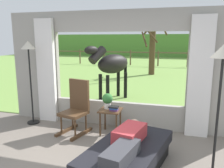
{
  "coord_description": "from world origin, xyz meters",
  "views": [
    {
      "loc": [
        1.22,
        -2.56,
        1.96
      ],
      "look_at": [
        0.0,
        1.8,
        1.05
      ],
      "focal_mm": 36.59,
      "sensor_mm": 36.0,
      "label": 1
    }
  ],
  "objects_px": {
    "recliner_sofa": "(128,157)",
    "potted_plant": "(108,100)",
    "reclining_person": "(127,140)",
    "side_table": "(110,114)",
    "book_stack": "(114,108)",
    "horse": "(111,65)",
    "pasture_tree": "(152,47)",
    "floor_lamp_left": "(29,57)",
    "floor_lamp_right": "(222,72)",
    "rocking_chair": "(76,107)"
  },
  "relations": [
    {
      "from": "side_table",
      "to": "floor_lamp_right",
      "type": "relative_size",
      "value": 0.28
    },
    {
      "from": "reclining_person",
      "to": "floor_lamp_left",
      "type": "bearing_deg",
      "value": 163.83
    },
    {
      "from": "floor_lamp_right",
      "to": "side_table",
      "type": "bearing_deg",
      "value": 149.23
    },
    {
      "from": "reclining_person",
      "to": "side_table",
      "type": "bearing_deg",
      "value": 128.25
    },
    {
      "from": "reclining_person",
      "to": "horse",
      "type": "xyz_separation_m",
      "value": [
        -1.32,
        3.84,
        0.63
      ]
    },
    {
      "from": "recliner_sofa",
      "to": "potted_plant",
      "type": "height_order",
      "value": "potted_plant"
    },
    {
      "from": "potted_plant",
      "to": "side_table",
      "type": "bearing_deg",
      "value": -36.87
    },
    {
      "from": "book_stack",
      "to": "horse",
      "type": "xyz_separation_m",
      "value": [
        -0.78,
        2.58,
        0.59
      ]
    },
    {
      "from": "potted_plant",
      "to": "floor_lamp_right",
      "type": "xyz_separation_m",
      "value": [
        1.91,
        -1.15,
        0.82
      ]
    },
    {
      "from": "rocking_chair",
      "to": "horse",
      "type": "height_order",
      "value": "horse"
    },
    {
      "from": "rocking_chair",
      "to": "potted_plant",
      "type": "distance_m",
      "value": 0.67
    },
    {
      "from": "horse",
      "to": "pasture_tree",
      "type": "height_order",
      "value": "pasture_tree"
    },
    {
      "from": "reclining_person",
      "to": "horse",
      "type": "height_order",
      "value": "horse"
    },
    {
      "from": "book_stack",
      "to": "floor_lamp_left",
      "type": "relative_size",
      "value": 0.11
    },
    {
      "from": "reclining_person",
      "to": "rocking_chair",
      "type": "bearing_deg",
      "value": 150.82
    },
    {
      "from": "potted_plant",
      "to": "book_stack",
      "type": "bearing_deg",
      "value": -35.16
    },
    {
      "from": "side_table",
      "to": "book_stack",
      "type": "height_order",
      "value": "book_stack"
    },
    {
      "from": "recliner_sofa",
      "to": "potted_plant",
      "type": "xyz_separation_m",
      "value": [
        -0.71,
        1.33,
        0.48
      ]
    },
    {
      "from": "floor_lamp_left",
      "to": "pasture_tree",
      "type": "xyz_separation_m",
      "value": [
        1.9,
        8.07,
        -0.05
      ]
    },
    {
      "from": "reclining_person",
      "to": "floor_lamp_right",
      "type": "distance_m",
      "value": 1.58
    },
    {
      "from": "horse",
      "to": "recliner_sofa",
      "type": "bearing_deg",
      "value": 136.91
    },
    {
      "from": "potted_plant",
      "to": "horse",
      "type": "xyz_separation_m",
      "value": [
        -0.61,
        2.46,
        0.45
      ]
    },
    {
      "from": "reclining_person",
      "to": "side_table",
      "type": "distance_m",
      "value": 1.46
    },
    {
      "from": "book_stack",
      "to": "rocking_chair",
      "type": "bearing_deg",
      "value": -175.65
    },
    {
      "from": "reclining_person",
      "to": "floor_lamp_right",
      "type": "bearing_deg",
      "value": 23.29
    },
    {
      "from": "recliner_sofa",
      "to": "rocking_chair",
      "type": "height_order",
      "value": "rocking_chair"
    },
    {
      "from": "potted_plant",
      "to": "floor_lamp_left",
      "type": "height_order",
      "value": "floor_lamp_left"
    },
    {
      "from": "floor_lamp_left",
      "to": "floor_lamp_right",
      "type": "bearing_deg",
      "value": -17.43
    },
    {
      "from": "reclining_person",
      "to": "potted_plant",
      "type": "distance_m",
      "value": 1.56
    },
    {
      "from": "recliner_sofa",
      "to": "rocking_chair",
      "type": "distance_m",
      "value": 1.79
    },
    {
      "from": "book_stack",
      "to": "potted_plant",
      "type": "bearing_deg",
      "value": 144.84
    },
    {
      "from": "recliner_sofa",
      "to": "side_table",
      "type": "bearing_deg",
      "value": 129.11
    },
    {
      "from": "reclining_person",
      "to": "pasture_tree",
      "type": "distance_m",
      "value": 9.55
    },
    {
      "from": "rocking_chair",
      "to": "potted_plant",
      "type": "height_order",
      "value": "rocking_chair"
    },
    {
      "from": "horse",
      "to": "rocking_chair",
      "type": "bearing_deg",
      "value": 117.35
    },
    {
      "from": "reclining_person",
      "to": "pasture_tree",
      "type": "height_order",
      "value": "pasture_tree"
    },
    {
      "from": "recliner_sofa",
      "to": "potted_plant",
      "type": "relative_size",
      "value": 5.8
    },
    {
      "from": "reclining_person",
      "to": "pasture_tree",
      "type": "xyz_separation_m",
      "value": [
        -0.65,
        9.48,
        0.97
      ]
    },
    {
      "from": "reclining_person",
      "to": "side_table",
      "type": "relative_size",
      "value": 2.75
    },
    {
      "from": "rocking_chair",
      "to": "book_stack",
      "type": "bearing_deg",
      "value": 18.67
    },
    {
      "from": "recliner_sofa",
      "to": "reclining_person",
      "type": "distance_m",
      "value": 0.31
    },
    {
      "from": "side_table",
      "to": "floor_lamp_right",
      "type": "bearing_deg",
      "value": -30.77
    },
    {
      "from": "side_table",
      "to": "potted_plant",
      "type": "bearing_deg",
      "value": 143.13
    },
    {
      "from": "horse",
      "to": "pasture_tree",
      "type": "bearing_deg",
      "value": -69.11
    },
    {
      "from": "horse",
      "to": "floor_lamp_left",
      "type": "bearing_deg",
      "value": 90.99
    },
    {
      "from": "book_stack",
      "to": "side_table",
      "type": "bearing_deg",
      "value": 146.48
    },
    {
      "from": "side_table",
      "to": "rocking_chair",
      "type": "bearing_deg",
      "value": -170.49
    },
    {
      "from": "rocking_chair",
      "to": "side_table",
      "type": "xyz_separation_m",
      "value": [
        0.71,
        0.12,
        -0.12
      ]
    },
    {
      "from": "horse",
      "to": "potted_plant",
      "type": "bearing_deg",
      "value": 131.62
    },
    {
      "from": "horse",
      "to": "book_stack",
      "type": "bearing_deg",
      "value": 134.47
    }
  ]
}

